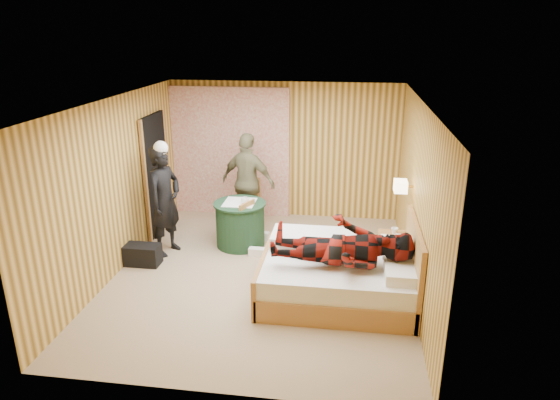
# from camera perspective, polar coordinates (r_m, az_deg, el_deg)

# --- Properties ---
(floor) EXTENTS (4.20, 5.00, 0.01)m
(floor) POSITION_cam_1_polar(r_m,az_deg,el_deg) (7.34, -2.14, -8.54)
(floor) COLOR tan
(floor) RESTS_ON ground
(ceiling) EXTENTS (4.20, 5.00, 0.01)m
(ceiling) POSITION_cam_1_polar(r_m,az_deg,el_deg) (6.56, -2.42, 11.16)
(ceiling) COLOR white
(ceiling) RESTS_ON wall_back
(wall_back) EXTENTS (4.20, 0.02, 2.50)m
(wall_back) POSITION_cam_1_polar(r_m,az_deg,el_deg) (9.22, 0.49, 5.66)
(wall_back) COLOR #E2B456
(wall_back) RESTS_ON floor
(wall_left) EXTENTS (0.02, 5.00, 2.50)m
(wall_left) POSITION_cam_1_polar(r_m,az_deg,el_deg) (7.50, -18.28, 1.43)
(wall_left) COLOR #E2B456
(wall_left) RESTS_ON floor
(wall_right) EXTENTS (0.02, 5.00, 2.50)m
(wall_right) POSITION_cam_1_polar(r_m,az_deg,el_deg) (6.81, 15.40, -0.06)
(wall_right) COLOR #E2B456
(wall_right) RESTS_ON floor
(curtain) EXTENTS (2.20, 0.08, 2.40)m
(curtain) POSITION_cam_1_polar(r_m,az_deg,el_deg) (9.35, -5.68, 5.43)
(curtain) COLOR beige
(curtain) RESTS_ON floor
(doorway) EXTENTS (0.06, 0.90, 2.05)m
(doorway) POSITION_cam_1_polar(r_m,az_deg,el_deg) (8.76, -13.98, 2.82)
(doorway) COLOR black
(doorway) RESTS_ON floor
(wall_lamp) EXTENTS (0.26, 0.24, 0.16)m
(wall_lamp) POSITION_cam_1_polar(r_m,az_deg,el_deg) (7.20, 13.64, 1.56)
(wall_lamp) COLOR gold
(wall_lamp) RESTS_ON wall_right
(bed) EXTENTS (2.00, 1.56, 1.07)m
(bed) POSITION_cam_1_polar(r_m,az_deg,el_deg) (6.72, 6.76, -8.48)
(bed) COLOR tan
(bed) RESTS_ON floor
(nightstand) EXTENTS (0.46, 0.63, 0.60)m
(nightstand) POSITION_cam_1_polar(r_m,az_deg,el_deg) (7.35, 12.84, -6.28)
(nightstand) COLOR tan
(nightstand) RESTS_ON floor
(round_table) EXTENTS (0.85, 0.85, 0.75)m
(round_table) POSITION_cam_1_polar(r_m,az_deg,el_deg) (8.16, -4.57, -2.71)
(round_table) COLOR #1E422B
(round_table) RESTS_ON floor
(chair_far) EXTENTS (0.44, 0.44, 0.93)m
(chair_far) POSITION_cam_1_polar(r_m,az_deg,el_deg) (8.71, -3.69, -0.08)
(chair_far) COLOR tan
(chair_far) RESTS_ON floor
(chair_near) EXTENTS (0.50, 0.50, 0.83)m
(chair_near) POSITION_cam_1_polar(r_m,az_deg,el_deg) (7.96, -4.31, -2.48)
(chair_near) COLOR tan
(chair_near) RESTS_ON floor
(duffel_bag) EXTENTS (0.55, 0.30, 0.31)m
(duffel_bag) POSITION_cam_1_polar(r_m,az_deg,el_deg) (7.86, -15.51, -6.04)
(duffel_bag) COLOR black
(duffel_bag) RESTS_ON floor
(sneaker_left) EXTENTS (0.31, 0.16, 0.13)m
(sneaker_left) POSITION_cam_1_polar(r_m,az_deg,el_deg) (8.47, -2.24, -4.08)
(sneaker_left) COLOR white
(sneaker_left) RESTS_ON floor
(sneaker_right) EXTENTS (0.30, 0.13, 0.13)m
(sneaker_right) POSITION_cam_1_polar(r_m,az_deg,el_deg) (7.88, -2.51, -5.97)
(sneaker_right) COLOR white
(sneaker_right) RESTS_ON floor
(woman_standing) EXTENTS (0.60, 0.73, 1.73)m
(woman_standing) POSITION_cam_1_polar(r_m,az_deg,el_deg) (7.91, -13.01, -0.10)
(woman_standing) COLOR black
(woman_standing) RESTS_ON floor
(man_at_table) EXTENTS (1.09, 0.71, 1.72)m
(man_at_table) POSITION_cam_1_polar(r_m,az_deg,el_deg) (8.65, -3.65, 2.02)
(man_at_table) COLOR #6F6B4A
(man_at_table) RESTS_ON floor
(man_on_bed) EXTENTS (0.86, 0.67, 1.77)m
(man_on_bed) POSITION_cam_1_polar(r_m,az_deg,el_deg) (6.23, 7.17, -4.12)
(man_on_bed) COLOR maroon
(man_on_bed) RESTS_ON bed
(book_lower) EXTENTS (0.18, 0.23, 0.02)m
(book_lower) POSITION_cam_1_polar(r_m,az_deg,el_deg) (7.18, 13.04, -4.28)
(book_lower) COLOR white
(book_lower) RESTS_ON nightstand
(book_upper) EXTENTS (0.18, 0.24, 0.02)m
(book_upper) POSITION_cam_1_polar(r_m,az_deg,el_deg) (7.18, 13.05, -4.13)
(book_upper) COLOR white
(book_upper) RESTS_ON nightstand
(cup_nightstand) EXTENTS (0.13, 0.13, 0.09)m
(cup_nightstand) POSITION_cam_1_polar(r_m,az_deg,el_deg) (7.33, 12.96, -3.46)
(cup_nightstand) COLOR white
(cup_nightstand) RESTS_ON nightstand
(cup_table) EXTENTS (0.14, 0.14, 0.10)m
(cup_table) POSITION_cam_1_polar(r_m,az_deg,el_deg) (7.94, -4.02, -0.06)
(cup_table) COLOR white
(cup_table) RESTS_ON round_table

